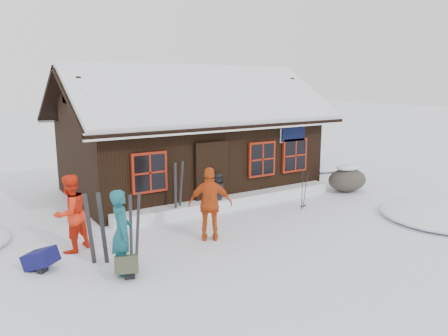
{
  "coord_description": "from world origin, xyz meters",
  "views": [
    {
      "loc": [
        -5.71,
        -8.62,
        3.82
      ],
      "look_at": [
        1.11,
        2.07,
        1.3
      ],
      "focal_mm": 35.0,
      "sensor_mm": 36.0,
      "label": 1
    }
  ],
  "objects_px": {
    "skier_crouched": "(218,192)",
    "ski_poles": "(304,191)",
    "boulder": "(347,179)",
    "backpack_blue": "(41,262)",
    "skier_orange_right": "(210,204)",
    "skier_teal": "(122,232)",
    "skier_orange_left": "(70,213)",
    "backpack_olive": "(127,268)",
    "ski_pair_left": "(134,227)"
  },
  "relations": [
    {
      "from": "boulder",
      "to": "ski_poles",
      "type": "bearing_deg",
      "value": -164.46
    },
    {
      "from": "ski_pair_left",
      "to": "skier_orange_right",
      "type": "bearing_deg",
      "value": -30.41
    },
    {
      "from": "skier_orange_left",
      "to": "ski_pair_left",
      "type": "relative_size",
      "value": 1.19
    },
    {
      "from": "skier_teal",
      "to": "skier_orange_left",
      "type": "relative_size",
      "value": 0.97
    },
    {
      "from": "boulder",
      "to": "ski_pair_left",
      "type": "relative_size",
      "value": 0.98
    },
    {
      "from": "boulder",
      "to": "skier_crouched",
      "type": "bearing_deg",
      "value": 174.29
    },
    {
      "from": "ski_poles",
      "to": "backpack_blue",
      "type": "bearing_deg",
      "value": -177.04
    },
    {
      "from": "boulder",
      "to": "skier_teal",
      "type": "bearing_deg",
      "value": -166.25
    },
    {
      "from": "skier_orange_right",
      "to": "boulder",
      "type": "relative_size",
      "value": 1.23
    },
    {
      "from": "skier_crouched",
      "to": "boulder",
      "type": "distance_m",
      "value": 5.09
    },
    {
      "from": "ski_poles",
      "to": "skier_orange_left",
      "type": "bearing_deg",
      "value": 177.46
    },
    {
      "from": "skier_teal",
      "to": "skier_orange_right",
      "type": "distance_m",
      "value": 2.53
    },
    {
      "from": "skier_orange_right",
      "to": "boulder",
      "type": "bearing_deg",
      "value": -134.3
    },
    {
      "from": "skier_orange_right",
      "to": "ski_pair_left",
      "type": "distance_m",
      "value": 1.97
    },
    {
      "from": "skier_crouched",
      "to": "backpack_blue",
      "type": "xyz_separation_m",
      "value": [
        -5.33,
        -1.67,
        -0.41
      ]
    },
    {
      "from": "skier_orange_left",
      "to": "ski_pair_left",
      "type": "xyz_separation_m",
      "value": [
        1.06,
        -1.16,
        -0.19
      ]
    },
    {
      "from": "boulder",
      "to": "ski_pair_left",
      "type": "distance_m",
      "value": 8.68
    },
    {
      "from": "skier_crouched",
      "to": "ski_poles",
      "type": "relative_size",
      "value": 0.94
    },
    {
      "from": "skier_teal",
      "to": "backpack_blue",
      "type": "distance_m",
      "value": 1.87
    },
    {
      "from": "skier_crouched",
      "to": "boulder",
      "type": "height_order",
      "value": "skier_crouched"
    },
    {
      "from": "boulder",
      "to": "backpack_olive",
      "type": "bearing_deg",
      "value": -165.08
    },
    {
      "from": "skier_orange_right",
      "to": "skier_crouched",
      "type": "bearing_deg",
      "value": -93.53
    },
    {
      "from": "skier_crouched",
      "to": "backpack_olive",
      "type": "xyz_separation_m",
      "value": [
        -3.94,
        -2.91,
        -0.4
      ]
    },
    {
      "from": "backpack_olive",
      "to": "ski_poles",
      "type": "bearing_deg",
      "value": 34.08
    },
    {
      "from": "skier_teal",
      "to": "skier_crouched",
      "type": "distance_m",
      "value": 4.79
    },
    {
      "from": "skier_teal",
      "to": "backpack_olive",
      "type": "height_order",
      "value": "skier_teal"
    },
    {
      "from": "skier_orange_right",
      "to": "backpack_olive",
      "type": "bearing_deg",
      "value": 50.89
    },
    {
      "from": "ski_pair_left",
      "to": "backpack_olive",
      "type": "relative_size",
      "value": 2.47
    },
    {
      "from": "skier_crouched",
      "to": "skier_orange_left",
      "type": "bearing_deg",
      "value": -171.87
    },
    {
      "from": "skier_orange_right",
      "to": "skier_crouched",
      "type": "height_order",
      "value": "skier_orange_right"
    },
    {
      "from": "boulder",
      "to": "backpack_blue",
      "type": "bearing_deg",
      "value": -173.6
    },
    {
      "from": "skier_teal",
      "to": "skier_orange_right",
      "type": "bearing_deg",
      "value": -57.23
    },
    {
      "from": "ski_pair_left",
      "to": "backpack_blue",
      "type": "relative_size",
      "value": 2.49
    },
    {
      "from": "skier_orange_right",
      "to": "ski_poles",
      "type": "relative_size",
      "value": 1.51
    },
    {
      "from": "ski_poles",
      "to": "skier_crouched",
      "type": "bearing_deg",
      "value": 150.73
    },
    {
      "from": "skier_orange_right",
      "to": "backpack_blue",
      "type": "bearing_deg",
      "value": 26.15
    },
    {
      "from": "backpack_blue",
      "to": "backpack_olive",
      "type": "xyz_separation_m",
      "value": [
        1.39,
        -1.23,
        0.0
      ]
    },
    {
      "from": "skier_teal",
      "to": "ski_poles",
      "type": "height_order",
      "value": "skier_teal"
    },
    {
      "from": "ski_poles",
      "to": "backpack_blue",
      "type": "distance_m",
      "value": 7.63
    },
    {
      "from": "backpack_olive",
      "to": "backpack_blue",
      "type": "bearing_deg",
      "value": 157.82
    },
    {
      "from": "ski_poles",
      "to": "backpack_olive",
      "type": "xyz_separation_m",
      "value": [
        -6.22,
        -1.63,
        -0.4
      ]
    },
    {
      "from": "skier_crouched",
      "to": "boulder",
      "type": "bearing_deg",
      "value": -9.79
    },
    {
      "from": "skier_crouched",
      "to": "backpack_olive",
      "type": "bearing_deg",
      "value": -147.67
    },
    {
      "from": "ski_pair_left",
      "to": "backpack_olive",
      "type": "height_order",
      "value": "ski_pair_left"
    },
    {
      "from": "skier_teal",
      "to": "ski_poles",
      "type": "relative_size",
      "value": 1.44
    },
    {
      "from": "skier_crouched",
      "to": "ski_poles",
      "type": "height_order",
      "value": "ski_poles"
    },
    {
      "from": "skier_teal",
      "to": "boulder",
      "type": "distance_m",
      "value": 9.28
    },
    {
      "from": "boulder",
      "to": "ski_pair_left",
      "type": "xyz_separation_m",
      "value": [
        -8.52,
        -1.63,
        0.26
      ]
    },
    {
      "from": "boulder",
      "to": "backpack_blue",
      "type": "distance_m",
      "value": 10.46
    },
    {
      "from": "backpack_blue",
      "to": "backpack_olive",
      "type": "bearing_deg",
      "value": -81.47
    }
  ]
}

